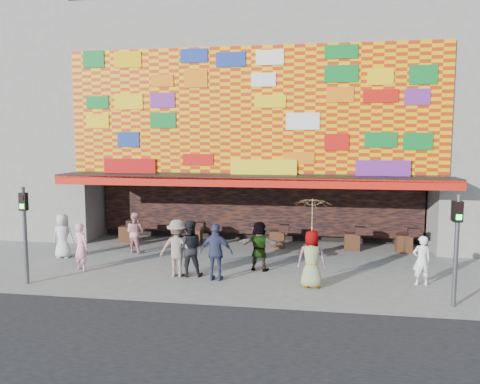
% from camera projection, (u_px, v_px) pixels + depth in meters
% --- Properties ---
extents(ground, '(90.00, 90.00, 0.00)m').
position_uv_depth(ground, '(234.00, 279.00, 14.90)').
color(ground, slate).
rests_on(ground, ground).
extents(road_strip, '(30.00, 8.00, 0.02)m').
position_uv_depth(road_strip, '(172.00, 382.00, 8.52)').
color(road_strip, black).
rests_on(road_strip, ground).
extents(shop_building, '(15.20, 9.40, 10.00)m').
position_uv_depth(shop_building, '(263.00, 123.00, 22.34)').
color(shop_building, gray).
rests_on(shop_building, ground).
extents(neighbor_left, '(11.00, 8.00, 12.00)m').
position_uv_depth(neighbor_left, '(13.00, 109.00, 24.15)').
color(neighbor_left, gray).
rests_on(neighbor_left, ground).
extents(signal_left, '(0.22, 0.20, 3.00)m').
position_uv_depth(signal_left, '(25.00, 224.00, 14.21)').
color(signal_left, '#59595B').
rests_on(signal_left, ground).
extents(signal_right, '(0.22, 0.20, 3.00)m').
position_uv_depth(signal_right, '(457.00, 238.00, 12.23)').
color(signal_right, '#59595B').
rests_on(signal_right, ground).
extents(ped_a, '(0.84, 0.57, 1.66)m').
position_uv_depth(ped_a, '(63.00, 236.00, 17.51)').
color(ped_a, silver).
rests_on(ped_a, ground).
extents(ped_b, '(0.68, 0.56, 1.61)m').
position_uv_depth(ped_b, '(81.00, 247.00, 15.85)').
color(ped_b, '#F7A0B9').
rests_on(ped_b, ground).
extents(ped_c, '(1.01, 0.86, 1.84)m').
position_uv_depth(ped_c, '(189.00, 248.00, 15.15)').
color(ped_c, black).
rests_on(ped_c, ground).
extents(ped_d, '(1.20, 0.70, 1.86)m').
position_uv_depth(ped_d, '(177.00, 248.00, 15.09)').
color(ped_d, gray).
rests_on(ped_d, ground).
extents(ped_e, '(1.08, 0.51, 1.81)m').
position_uv_depth(ped_e, '(216.00, 252.00, 14.65)').
color(ped_e, '#363C5F').
rests_on(ped_e, ground).
extents(ped_f, '(1.63, 0.75, 1.69)m').
position_uv_depth(ped_f, '(259.00, 246.00, 15.79)').
color(ped_f, gray).
rests_on(ped_f, ground).
extents(ped_g, '(0.85, 0.55, 1.74)m').
position_uv_depth(ped_g, '(312.00, 259.00, 13.96)').
color(ped_g, gray).
rests_on(ped_g, ground).
extents(ped_h, '(0.60, 0.44, 1.53)m').
position_uv_depth(ped_h, '(422.00, 260.00, 14.21)').
color(ped_h, white).
rests_on(ped_h, ground).
extents(ped_i, '(0.92, 0.81, 1.59)m').
position_uv_depth(ped_i, '(135.00, 232.00, 18.34)').
color(ped_i, pink).
rests_on(ped_i, ground).
extents(parasol, '(1.35, 1.36, 1.95)m').
position_uv_depth(parasol, '(312.00, 215.00, 13.81)').
color(parasol, beige).
rests_on(parasol, ground).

